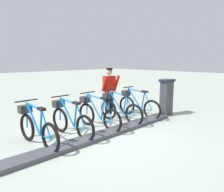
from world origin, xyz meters
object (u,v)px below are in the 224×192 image
Objects in this scene: bike_docked_0 at (137,105)px; worker_near_rack at (109,89)px; bike_docked_2 at (97,114)px; payment_kiosk at (166,97)px; bike_docked_3 at (70,120)px; bike_docked_1 at (119,109)px; bike_docked_4 at (36,128)px.

worker_near_rack is (0.97, 0.39, 0.48)m from bike_docked_0.
bike_docked_2 is (0.00, 1.80, 0.00)m from bike_docked_0.
bike_docked_3 is (0.57, 3.61, -0.24)m from payment_kiosk.
payment_kiosk is at bearing -107.53° from bike_docked_1.
bike_docked_0 and bike_docked_1 have the same top height.
bike_docked_4 is (0.00, 2.70, 0.00)m from bike_docked_1.
worker_near_rack is at bearing 22.04° from bike_docked_0.
worker_near_rack is at bearing -67.18° from bike_docked_3.
bike_docked_1 is (0.00, 0.90, 0.00)m from bike_docked_0.
bike_docked_0 is 1.00× the size of bike_docked_2.
bike_docked_4 is (0.57, 4.51, -0.24)m from payment_kiosk.
bike_docked_0 is at bearing -90.00° from bike_docked_2.
bike_docked_4 is 1.04× the size of worker_near_rack.
bike_docked_2 is 1.80m from bike_docked_4.
bike_docked_2 and bike_docked_3 have the same top height.
bike_docked_1 and bike_docked_2 have the same top height.
bike_docked_0 is at bearing -90.00° from bike_docked_4.
bike_docked_4 is at bearing 90.00° from bike_docked_1.
bike_docked_3 is at bearing 81.01° from payment_kiosk.
payment_kiosk is 0.74× the size of bike_docked_3.
payment_kiosk is 0.74× the size of bike_docked_4.
payment_kiosk reaches higher than bike_docked_0.
payment_kiosk is at bearing -122.20° from bike_docked_0.
payment_kiosk is 0.77× the size of worker_near_rack.
bike_docked_4 is (0.00, 1.80, 0.00)m from bike_docked_2.
worker_near_rack is (0.97, -3.21, 0.48)m from bike_docked_4.
bike_docked_0 and bike_docked_3 have the same top height.
payment_kiosk is at bearing -101.91° from bike_docked_2.
bike_docked_2 is 1.78m from worker_near_rack.
bike_docked_1 and bike_docked_4 have the same top height.
bike_docked_3 is at bearing 90.00° from bike_docked_0.
worker_near_rack is at bearing -73.16° from bike_docked_4.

